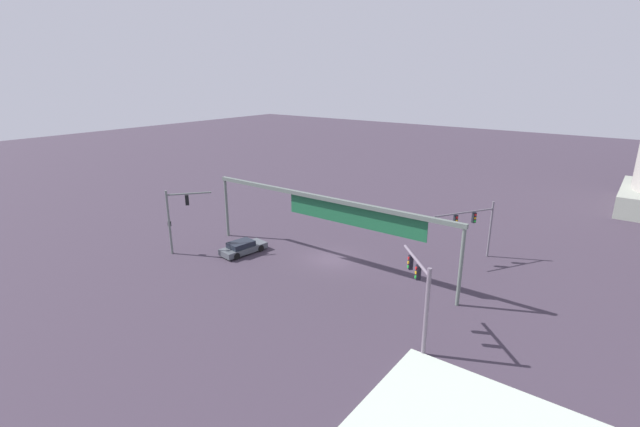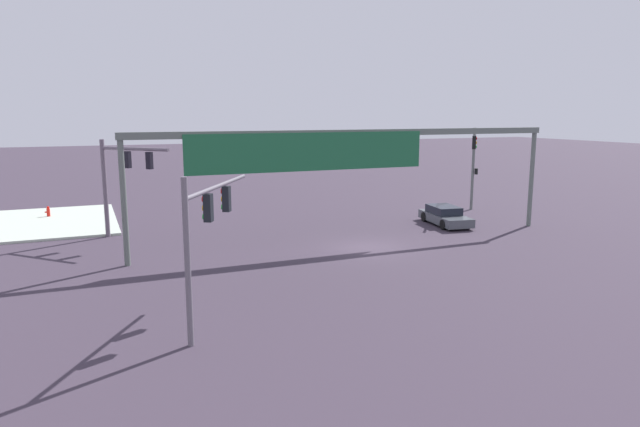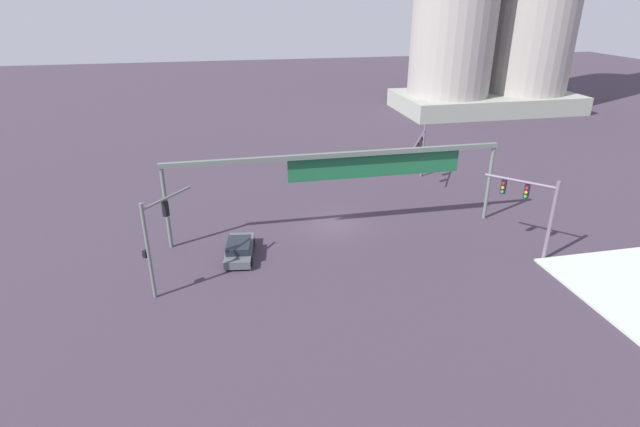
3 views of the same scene
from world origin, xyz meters
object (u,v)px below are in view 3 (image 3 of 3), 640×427
object	(u,v)px
traffic_signal_near_corner	(535,204)
traffic_signal_opposite_side	(155,233)
traffic_signal_cross_street	(421,146)
sedan_car_approaching	(239,249)

from	to	relation	value
traffic_signal_near_corner	traffic_signal_opposite_side	bearing A→B (deg)	46.01
traffic_signal_cross_street	sedan_car_approaching	distance (m)	21.48
traffic_signal_near_corner	traffic_signal_cross_street	xyz separation A→B (m)	(-1.81, 15.36, -0.18)
sedan_car_approaching	traffic_signal_near_corner	bearing A→B (deg)	-92.80
traffic_signal_near_corner	traffic_signal_cross_street	size ratio (longest dim) A/B	1.02
traffic_signal_near_corner	traffic_signal_opposite_side	xyz separation A→B (m)	(-24.56, 0.33, 0.12)
traffic_signal_near_corner	sedan_car_approaching	world-z (taller)	traffic_signal_near_corner
traffic_signal_near_corner	traffic_signal_opposite_side	size ratio (longest dim) A/B	0.93
traffic_signal_near_corner	traffic_signal_opposite_side	world-z (taller)	traffic_signal_opposite_side
traffic_signal_opposite_side	sedan_car_approaching	xyz separation A→B (m)	(4.87, 3.52, -3.40)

